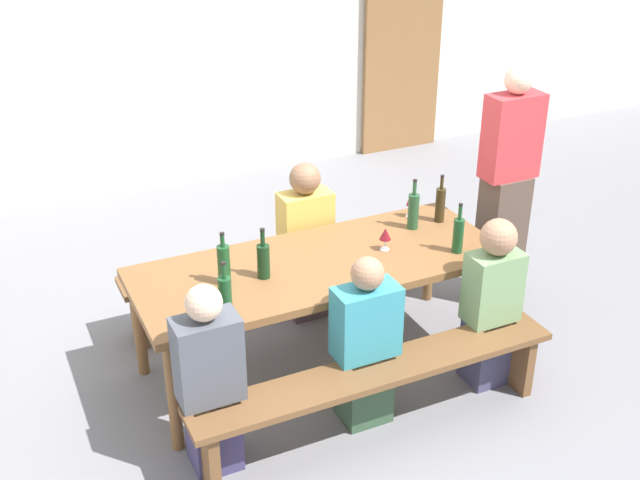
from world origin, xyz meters
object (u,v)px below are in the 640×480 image
at_px(bench_far, 275,264).
at_px(seated_guest_near_2, 491,305).
at_px(wine_bottle_5, 458,234).
at_px(seated_guest_near_0, 210,384).
at_px(bench_near, 377,381).
at_px(standing_host, 506,193).
at_px(wine_bottle_3, 224,264).
at_px(seated_guest_far_0, 306,244).
at_px(wine_bottle_4, 440,204).
at_px(tasting_table, 320,272).
at_px(wooden_door, 402,53).
at_px(wine_bottle_2, 225,295).
at_px(wine_glass_1, 385,235).
at_px(wine_bottle_1, 263,260).
at_px(wine_bottle_0, 413,210).
at_px(seated_guest_near_1, 365,346).
at_px(wine_glass_0, 411,200).

distance_m(bench_far, seated_guest_near_2, 1.61).
height_order(wine_bottle_5, seated_guest_near_0, seated_guest_near_0).
height_order(bench_near, standing_host, standing_host).
bearing_deg(bench_far, wine_bottle_3, -129.27).
bearing_deg(seated_guest_far_0, wine_bottle_4, 62.47).
height_order(tasting_table, seated_guest_near_0, seated_guest_near_0).
xyz_separation_m(wooden_door, wine_bottle_4, (-1.54, -3.11, -0.17)).
bearing_deg(tasting_table, wine_bottle_2, -156.05).
bearing_deg(bench_near, standing_host, 31.62).
relative_size(tasting_table, bench_far, 1.05).
bearing_deg(bench_near, seated_guest_near_2, 9.88).
relative_size(tasting_table, wine_glass_1, 15.28).
height_order(wine_bottle_1, seated_guest_far_0, seated_guest_far_0).
bearing_deg(wine_bottle_1, wine_bottle_3, 173.41).
distance_m(wine_bottle_1, wine_glass_1, 0.82).
distance_m(bench_near, standing_host, 1.87).
xyz_separation_m(bench_far, wine_bottle_0, (0.76, -0.58, 0.52)).
distance_m(tasting_table, seated_guest_near_0, 1.11).
bearing_deg(wine_bottle_4, seated_guest_near_2, -98.64).
bearing_deg(seated_guest_near_1, bench_near, -178.14).
distance_m(wooden_door, wine_glass_0, 3.41).
distance_m(seated_guest_near_0, seated_guest_near_2, 1.78).
height_order(wine_bottle_2, wine_glass_1, wine_bottle_2).
distance_m(bench_near, wine_glass_1, 0.98).
bearing_deg(seated_guest_near_2, standing_host, -40.26).
height_order(bench_far, seated_guest_near_0, seated_guest_near_0).
relative_size(bench_near, wine_glass_0, 11.97).
relative_size(wine_bottle_0, wine_bottle_2, 1.08).
bearing_deg(seated_guest_near_2, wine_bottle_2, 79.90).
bearing_deg(wine_bottle_0, wine_glass_1, -148.84).
relative_size(seated_guest_near_2, standing_host, 0.64).
relative_size(wine_bottle_1, wine_glass_1, 2.12).
xyz_separation_m(wine_bottle_0, seated_guest_near_0, (-1.68, -0.77, -0.34)).
height_order(bench_near, wine_bottle_5, wine_bottle_5).
bearing_deg(bench_far, wine_bottle_0, -37.56).
distance_m(wine_glass_0, seated_guest_near_0, 2.01).
height_order(bench_far, seated_guest_far_0, seated_guest_far_0).
bearing_deg(wine_bottle_2, seated_guest_near_1, -21.53).
relative_size(wine_bottle_0, wine_bottle_4, 1.04).
xyz_separation_m(wooden_door, wine_bottle_1, (-2.90, -3.31, -0.19)).
distance_m(wine_bottle_4, wine_glass_1, 0.58).
distance_m(seated_guest_near_1, standing_host, 1.77).
distance_m(wine_bottle_3, wine_glass_0, 1.49).
bearing_deg(seated_guest_near_2, wine_bottle_5, 4.40).
relative_size(bench_near, seated_guest_near_0, 1.96).
height_order(wine_bottle_1, seated_guest_near_2, seated_guest_near_2).
distance_m(wooden_door, wine_bottle_0, 3.59).
relative_size(seated_guest_near_0, seated_guest_far_0, 0.97).
xyz_separation_m(wine_bottle_4, wine_glass_1, (-0.54, -0.21, -0.02)).
bearing_deg(wine_bottle_5, bench_near, -148.93).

